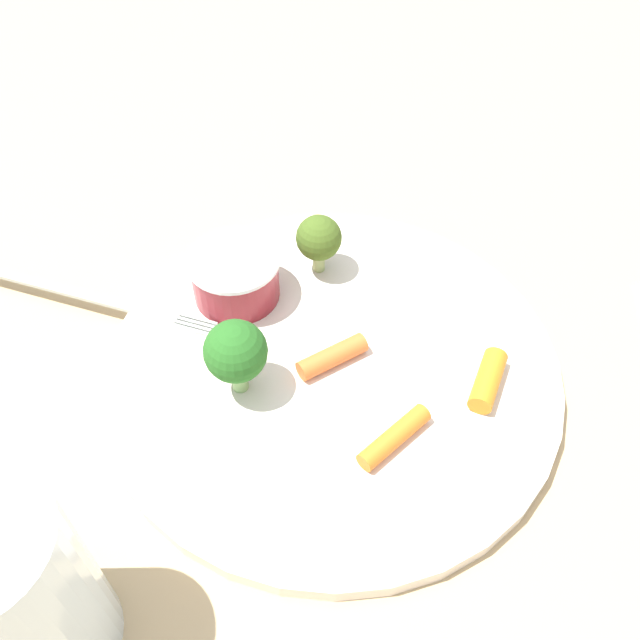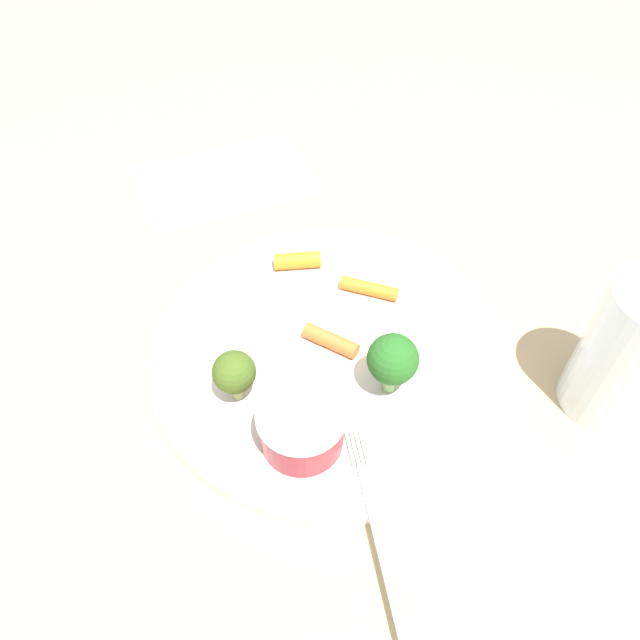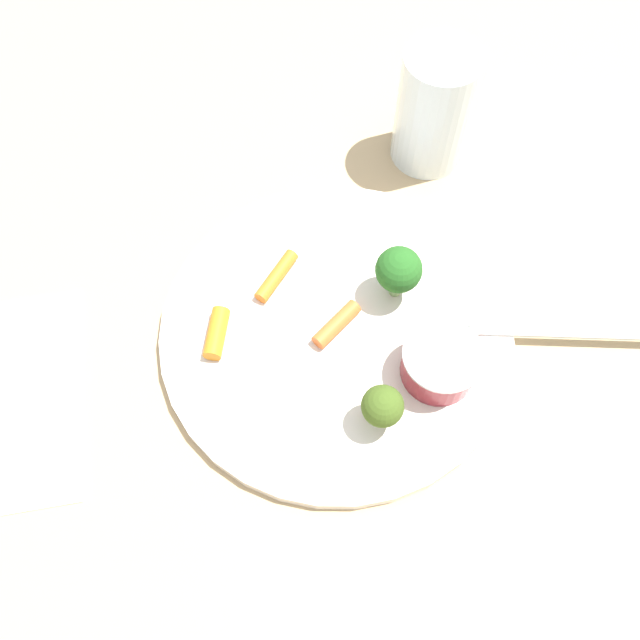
% 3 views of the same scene
% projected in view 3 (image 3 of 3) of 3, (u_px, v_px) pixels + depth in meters
% --- Properties ---
extents(ground_plane, '(2.40, 2.40, 0.00)m').
position_uv_depth(ground_plane, '(336.00, 334.00, 0.59)').
color(ground_plane, tan).
extents(plate, '(0.30, 0.30, 0.01)m').
position_uv_depth(plate, '(336.00, 331.00, 0.58)').
color(plate, silver).
rests_on(plate, ground_plane).
extents(sauce_cup, '(0.06, 0.06, 0.04)m').
position_uv_depth(sauce_cup, '(440.00, 363.00, 0.54)').
color(sauce_cup, maroon).
rests_on(sauce_cup, plate).
extents(broccoli_floret_0, '(0.04, 0.04, 0.06)m').
position_uv_depth(broccoli_floret_0, '(399.00, 270.00, 0.56)').
color(broccoli_floret_0, '#84AF67').
rests_on(broccoli_floret_0, plate).
extents(broccoli_floret_1, '(0.03, 0.03, 0.05)m').
position_uv_depth(broccoli_floret_1, '(382.00, 406.00, 0.51)').
color(broccoli_floret_1, '#9AAF69').
rests_on(broccoli_floret_1, plate).
extents(carrot_stick_0, '(0.04, 0.04, 0.01)m').
position_uv_depth(carrot_stick_0, '(340.00, 329.00, 0.57)').
color(carrot_stick_0, orange).
rests_on(carrot_stick_0, plate).
extents(carrot_stick_1, '(0.05, 0.02, 0.02)m').
position_uv_depth(carrot_stick_1, '(217.00, 337.00, 0.57)').
color(carrot_stick_1, orange).
rests_on(carrot_stick_1, plate).
extents(carrot_stick_2, '(0.05, 0.04, 0.01)m').
position_uv_depth(carrot_stick_2, '(276.00, 276.00, 0.59)').
color(carrot_stick_2, orange).
rests_on(carrot_stick_2, plate).
extents(fork, '(0.03, 0.18, 0.00)m').
position_uv_depth(fork, '(544.00, 333.00, 0.57)').
color(fork, '#B8C1BA').
rests_on(fork, plate).
extents(drinking_glass, '(0.07, 0.07, 0.12)m').
position_uv_depth(drinking_glass, '(434.00, 109.00, 0.63)').
color(drinking_glass, silver).
rests_on(drinking_glass, ground_plane).
extents(napkin, '(0.20, 0.13, 0.00)m').
position_uv_depth(napkin, '(6.00, 400.00, 0.56)').
color(napkin, white).
rests_on(napkin, ground_plane).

